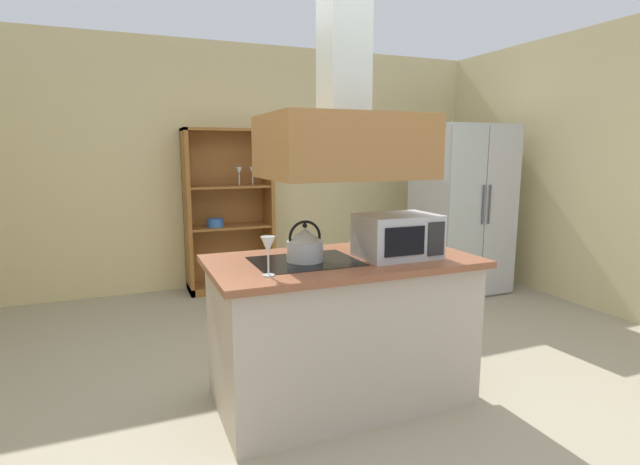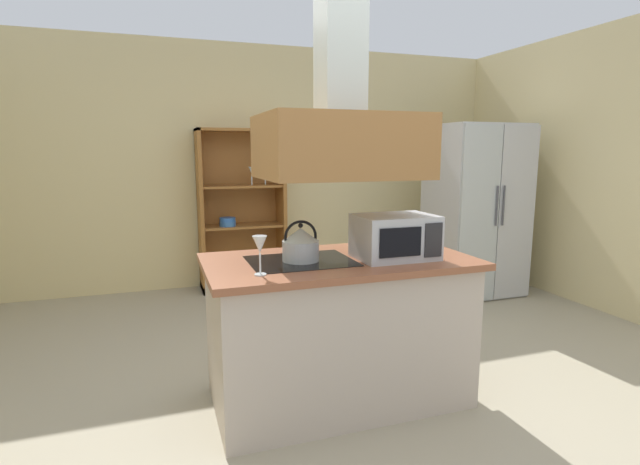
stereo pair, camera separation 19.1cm
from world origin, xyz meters
name	(u,v)px [view 1 (the left image)]	position (x,y,z in m)	size (l,w,h in m)	color
ground_plane	(355,399)	(0.00, 0.00, 0.00)	(7.80, 7.80, 0.00)	tan
wall_back	(239,167)	(0.00, 3.00, 1.35)	(6.00, 0.12, 2.70)	beige
kitchen_island	(342,329)	(-0.07, 0.06, 0.45)	(1.59, 0.85, 0.90)	#C0B0A0
range_hood	(343,124)	(-0.07, 0.06, 1.69)	(0.90, 0.70, 1.32)	#9D6936
refrigerator	(461,209)	(2.15, 1.75, 0.90)	(0.90, 0.77, 1.81)	#BBBCBC
dish_cabinet	(228,219)	(-0.19, 2.78, 0.78)	(0.94, 0.40, 1.77)	#935C28
kettle	(305,244)	(-0.31, 0.06, 1.00)	(0.21, 0.21, 0.24)	#BAC0C1
cutting_board	(380,244)	(0.33, 0.31, 0.91)	(0.34, 0.24, 0.02)	white
microwave	(397,236)	(0.25, -0.04, 1.03)	(0.46, 0.35, 0.26)	#B7BABF
wine_glass_on_counter	(268,247)	(-0.59, -0.17, 1.05)	(0.08, 0.08, 0.21)	silver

